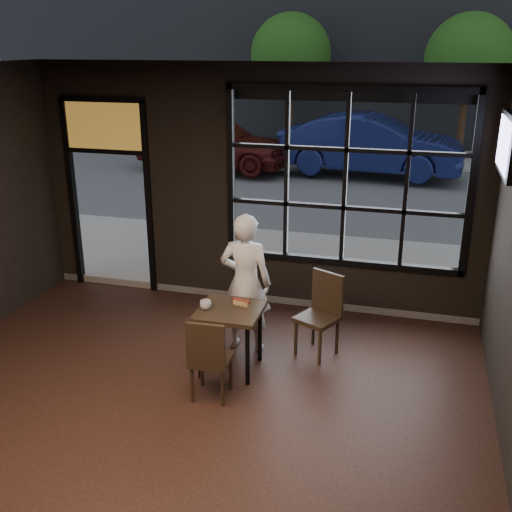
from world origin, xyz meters
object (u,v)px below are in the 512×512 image
(cafe_table, at_px, (231,339))
(chair_near, at_px, (211,357))
(man, at_px, (246,283))
(navy_car, at_px, (371,145))

(cafe_table, height_order, chair_near, chair_near)
(man, xyz_separation_m, navy_car, (0.51, 9.91, 0.06))
(navy_car, bearing_deg, cafe_table, -177.64)
(chair_near, bearing_deg, cafe_table, -95.23)
(cafe_table, xyz_separation_m, navy_car, (0.53, 10.45, 0.51))
(chair_near, height_order, man, man)
(man, relative_size, navy_car, 0.35)
(cafe_table, distance_m, navy_car, 10.48)
(cafe_table, relative_size, man, 0.45)
(cafe_table, relative_size, navy_car, 0.16)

